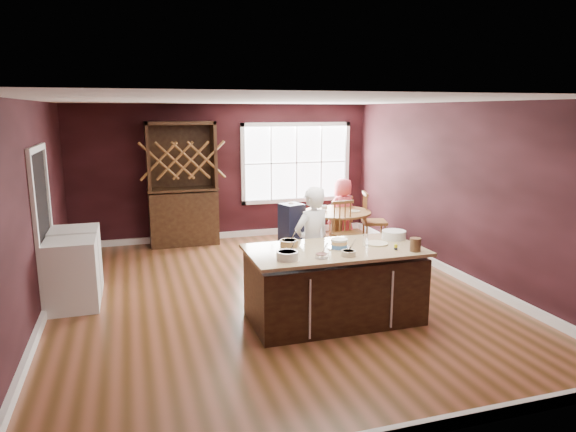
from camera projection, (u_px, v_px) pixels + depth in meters
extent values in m
plane|color=brown|center=(272.00, 294.00, 7.31)|extent=(7.00, 7.00, 0.00)
plane|color=white|center=(271.00, 101.00, 6.77)|extent=(7.00, 7.00, 0.00)
plane|color=black|center=(225.00, 172.00, 10.31)|extent=(6.00, 0.00, 6.00)
plane|color=black|center=(399.00, 280.00, 3.77)|extent=(6.00, 0.00, 6.00)
plane|color=black|center=(31.00, 214.00, 6.17)|extent=(0.00, 7.00, 7.00)
plane|color=black|center=(459.00, 191.00, 7.92)|extent=(0.00, 7.00, 7.00)
cube|color=#3C2C17|center=(334.00, 288.00, 6.36)|extent=(2.06, 1.04, 0.83)
cube|color=tan|center=(335.00, 250.00, 6.26)|extent=(2.14, 1.12, 0.04)
cylinder|color=olive|center=(336.00, 249.00, 9.60)|extent=(0.58, 0.58, 0.04)
cylinder|color=olive|center=(337.00, 232.00, 9.53)|extent=(0.21, 0.21, 0.67)
cylinder|color=olive|center=(337.00, 212.00, 9.45)|extent=(1.25, 1.25, 0.04)
imported|color=white|center=(312.00, 244.00, 6.97)|extent=(0.67, 0.55, 1.58)
cylinder|color=beige|center=(287.00, 256.00, 5.78)|extent=(0.25, 0.25, 0.10)
cylinder|color=olive|center=(289.00, 243.00, 6.34)|extent=(0.22, 0.22, 0.08)
cylinder|color=white|center=(322.00, 256.00, 5.85)|extent=(0.15, 0.15, 0.05)
cylinder|color=beige|center=(349.00, 253.00, 5.93)|extent=(0.17, 0.17, 0.06)
cylinder|color=silver|center=(365.00, 240.00, 6.36)|extent=(0.07, 0.07, 0.15)
cylinder|color=beige|center=(377.00, 244.00, 6.46)|extent=(0.29, 0.29, 0.02)
cylinder|color=white|center=(394.00, 235.00, 6.73)|extent=(0.31, 0.31, 0.11)
cylinder|color=brown|center=(415.00, 245.00, 6.12)|extent=(0.13, 0.13, 0.16)
cube|color=brown|center=(336.00, 250.00, 9.60)|extent=(2.43, 1.94, 0.01)
imported|color=#DA4854|center=(343.00, 211.00, 10.02)|extent=(0.74, 0.61, 1.29)
cylinder|color=beige|center=(355.00, 211.00, 9.41)|extent=(0.21, 0.21, 0.02)
imported|color=white|center=(324.00, 208.00, 9.52)|extent=(0.13, 0.13, 0.09)
cube|color=#442B16|center=(182.00, 184.00, 9.83)|extent=(1.29, 0.54, 2.37)
cube|color=silver|center=(72.00, 275.00, 6.71)|extent=(0.64, 0.62, 0.93)
cube|color=white|center=(76.00, 261.00, 7.31)|extent=(0.65, 0.63, 0.94)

